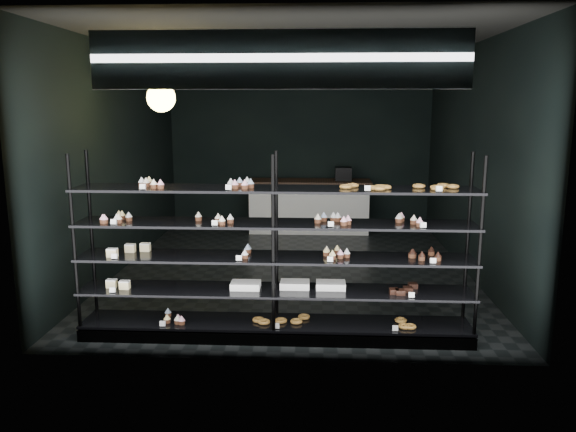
{
  "coord_description": "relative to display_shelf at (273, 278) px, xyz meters",
  "views": [
    {
      "loc": [
        0.33,
        -7.92,
        2.37
      ],
      "look_at": [
        0.02,
        -1.9,
        1.17
      ],
      "focal_mm": 35.0,
      "sensor_mm": 36.0,
      "label": 1
    }
  ],
  "objects": [
    {
      "name": "room",
      "position": [
        0.11,
        2.45,
        0.97
      ],
      "size": [
        5.01,
        6.01,
        3.2
      ],
      "color": "black",
      "rests_on": "ground"
    },
    {
      "name": "display_shelf",
      "position": [
        0.0,
        0.0,
        0.0
      ],
      "size": [
        4.0,
        0.5,
        1.91
      ],
      "color": "black",
      "rests_on": "room"
    },
    {
      "name": "signage",
      "position": [
        0.11,
        -0.48,
        2.12
      ],
      "size": [
        3.3,
        0.05,
        0.5
      ],
      "color": "#0D0F42",
      "rests_on": "room"
    },
    {
      "name": "pendant_lamp",
      "position": [
        -1.44,
        1.32,
        1.82
      ],
      "size": [
        0.34,
        0.34,
        0.9
      ],
      "color": "black",
      "rests_on": "room"
    },
    {
      "name": "service_counter",
      "position": [
        0.31,
        4.95,
        -0.13
      ],
      "size": [
        2.3,
        0.65,
        1.23
      ],
      "color": "silver",
      "rests_on": "room"
    }
  ]
}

